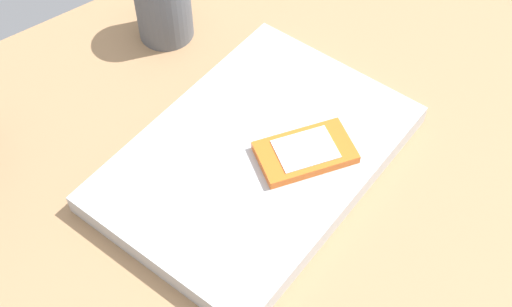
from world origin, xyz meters
TOP-DOWN VIEW (x-y plane):
  - desk_surface at (0.00, 0.00)cm, footprint 120.00×80.00cm
  - laptop_closed at (7.99, 3.73)cm, footprint 39.73×32.58cm
  - cell_phone_on_laptop at (11.95, 0.33)cm, footprint 11.70×8.69cm
  - pen_cup at (11.27, 28.29)cm, footprint 7.16×7.16cm

SIDE VIEW (x-z plane):
  - desk_surface at x=0.00cm, z-range 0.00..3.00cm
  - laptop_closed at x=7.99cm, z-range 3.00..5.54cm
  - cell_phone_on_laptop at x=11.95cm, z-range 5.50..6.72cm
  - pen_cup at x=11.27cm, z-range 3.00..12.42cm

